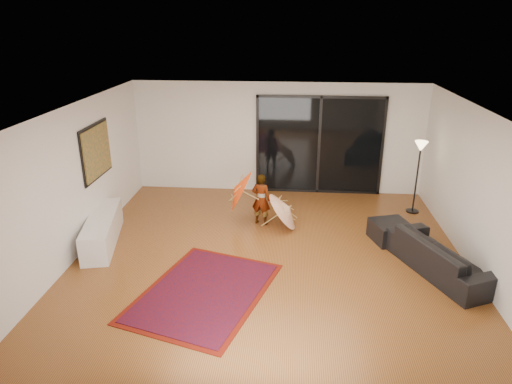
# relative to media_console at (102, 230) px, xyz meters

# --- Properties ---
(floor) EXTENTS (7.00, 7.00, 0.00)m
(floor) POSITION_rel_media_console_xyz_m (3.25, -0.35, -0.27)
(floor) COLOR brown
(floor) RESTS_ON ground
(ceiling) EXTENTS (7.00, 7.00, 0.00)m
(ceiling) POSITION_rel_media_console_xyz_m (3.25, -0.35, 2.43)
(ceiling) COLOR white
(ceiling) RESTS_ON wall_back
(wall_back) EXTENTS (7.00, 0.00, 7.00)m
(wall_back) POSITION_rel_media_console_xyz_m (3.25, 3.15, 1.08)
(wall_back) COLOR silver
(wall_back) RESTS_ON floor
(wall_front) EXTENTS (7.00, 0.00, 7.00)m
(wall_front) POSITION_rel_media_console_xyz_m (3.25, -3.85, 1.08)
(wall_front) COLOR silver
(wall_front) RESTS_ON floor
(wall_left) EXTENTS (0.00, 7.00, 7.00)m
(wall_left) POSITION_rel_media_console_xyz_m (-0.25, -0.35, 1.08)
(wall_left) COLOR silver
(wall_left) RESTS_ON floor
(wall_right) EXTENTS (0.00, 7.00, 7.00)m
(wall_right) POSITION_rel_media_console_xyz_m (6.75, -0.35, 1.08)
(wall_right) COLOR silver
(wall_right) RESTS_ON floor
(sliding_door) EXTENTS (3.06, 0.07, 2.40)m
(sliding_door) POSITION_rel_media_console_xyz_m (4.25, 3.12, 0.93)
(sliding_door) COLOR black
(sliding_door) RESTS_ON wall_back
(painting) EXTENTS (0.04, 1.28, 1.08)m
(painting) POSITION_rel_media_console_xyz_m (-0.21, 0.65, 1.38)
(painting) COLOR black
(painting) RESTS_ON wall_left
(media_console) EXTENTS (0.91, 2.02, 0.54)m
(media_console) POSITION_rel_media_console_xyz_m (0.00, 0.00, 0.00)
(media_console) COLOR white
(media_console) RESTS_ON floor
(speaker) EXTENTS (0.32, 0.32, 0.33)m
(speaker) POSITION_rel_media_console_xyz_m (0.00, -0.20, -0.11)
(speaker) COLOR #424244
(speaker) RESTS_ON floor
(persian_rug) EXTENTS (2.45, 2.92, 0.02)m
(persian_rug) POSITION_rel_media_console_xyz_m (2.28, -1.55, -0.26)
(persian_rug) COLOR #5B1107
(persian_rug) RESTS_ON floor
(sofa) EXTENTS (1.60, 2.24, 0.61)m
(sofa) POSITION_rel_media_console_xyz_m (6.20, -0.58, 0.03)
(sofa) COLOR black
(sofa) RESTS_ON floor
(ottoman) EXTENTS (0.85, 0.85, 0.39)m
(ottoman) POSITION_rel_media_console_xyz_m (5.57, 0.56, -0.08)
(ottoman) COLOR black
(ottoman) RESTS_ON floor
(floor_lamp) EXTENTS (0.28, 0.28, 1.63)m
(floor_lamp) POSITION_rel_media_console_xyz_m (6.35, 2.03, 1.02)
(floor_lamp) COLOR black
(floor_lamp) RESTS_ON floor
(child) EXTENTS (0.46, 0.36, 1.10)m
(child) POSITION_rel_media_console_xyz_m (2.99, 1.13, 0.28)
(child) COLOR #999999
(child) RESTS_ON floor
(parasol_orange) EXTENTS (0.56, 0.91, 0.90)m
(parasol_orange) POSITION_rel_media_console_xyz_m (2.44, 1.08, 0.46)
(parasol_orange) COLOR #E6410C
(parasol_orange) RESTS_ON child
(parasol_white) EXTENTS (0.69, 0.87, 0.95)m
(parasol_white) POSITION_rel_media_console_xyz_m (3.59, 0.98, 0.23)
(parasol_white) COLOR white
(parasol_white) RESTS_ON floor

